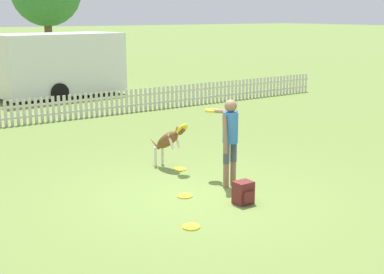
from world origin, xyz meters
TOP-DOWN VIEW (x-y plane):
  - ground_plane at (0.00, 0.00)m, footprint 240.00×240.00m
  - handler_person at (0.81, 0.12)m, footprint 0.51×1.04m
  - leaping_dog at (0.51, 1.70)m, footprint 0.42×1.10m
  - frisbee_near_handler at (0.64, 1.49)m, footprint 0.27×0.27m
  - frisbee_near_dog at (-0.20, 0.07)m, footprint 0.27×0.27m
  - frisbee_midfield at (-0.89, -1.14)m, footprint 0.27×0.27m
  - backpack_on_grass at (0.42, -0.78)m, footprint 0.30×0.29m
  - picket_fence at (0.00, 7.84)m, footprint 22.12×0.04m
  - equipment_trailer at (2.27, 12.34)m, footprint 5.54×2.77m

SIDE VIEW (x-z plane):
  - ground_plane at x=0.00m, z-range 0.00..0.00m
  - frisbee_near_handler at x=0.64m, z-range 0.00..0.02m
  - frisbee_near_dog at x=-0.20m, z-range 0.00..0.02m
  - frisbee_midfield at x=-0.89m, z-range 0.00..0.02m
  - backpack_on_grass at x=0.42m, z-range 0.00..0.38m
  - picket_fence at x=0.00m, z-range 0.00..0.75m
  - leaping_dog at x=0.51m, z-range 0.11..1.11m
  - handler_person at x=0.81m, z-range 0.20..1.83m
  - equipment_trailer at x=2.27m, z-range 0.07..2.46m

